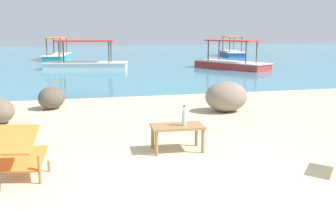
% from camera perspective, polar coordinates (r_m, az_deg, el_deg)
% --- Properties ---
extents(water_surface, '(60.00, 36.00, 0.03)m').
position_cam_1_polar(water_surface, '(25.56, -10.97, 6.49)').
color(water_surface, teal).
rests_on(water_surface, ground).
extents(low_bench_table, '(0.78, 0.48, 0.38)m').
position_cam_1_polar(low_bench_table, '(5.92, 1.32, -3.44)').
color(low_bench_table, olive).
rests_on(low_bench_table, sand_beach).
extents(bottle, '(0.07, 0.07, 0.30)m').
position_cam_1_polar(bottle, '(5.87, 2.30, -1.77)').
color(bottle, '#A3C6D1').
rests_on(bottle, low_bench_table).
extents(deck_chair_far, '(0.68, 0.86, 0.68)m').
position_cam_1_polar(deck_chair_far, '(5.00, -20.54, -6.08)').
color(deck_chair_far, olive).
rests_on(deck_chair_far, sand_beach).
extents(shore_rock_medium, '(0.82, 0.86, 0.50)m').
position_cam_1_polar(shore_rock_medium, '(9.39, -16.10, 0.98)').
color(shore_rock_medium, brown).
rests_on(shore_rock_medium, sand_beach).
extents(shore_rock_small, '(1.01, 0.88, 0.66)m').
position_cam_1_polar(shore_rock_small, '(8.81, 8.22, 1.19)').
color(shore_rock_small, gray).
rests_on(shore_rock_small, sand_beach).
extents(boat_teal, '(1.66, 3.80, 1.29)m').
position_cam_1_polar(boat_teal, '(24.66, -15.33, 6.83)').
color(boat_teal, teal).
rests_on(boat_teal, water_surface).
extents(boat_blue, '(1.77, 3.82, 1.29)m').
position_cam_1_polar(boat_blue, '(27.33, 8.96, 7.42)').
color(boat_blue, '#3866B7').
rests_on(boat_blue, water_surface).
extents(boat_red, '(2.78, 3.78, 1.29)m').
position_cam_1_polar(boat_red, '(18.69, 8.94, 5.94)').
color(boat_red, '#C63833').
rests_on(boat_red, water_surface).
extents(boat_white, '(3.84, 1.93, 1.29)m').
position_cam_1_polar(boat_white, '(18.49, -11.49, 5.81)').
color(boat_white, white).
rests_on(boat_white, water_surface).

